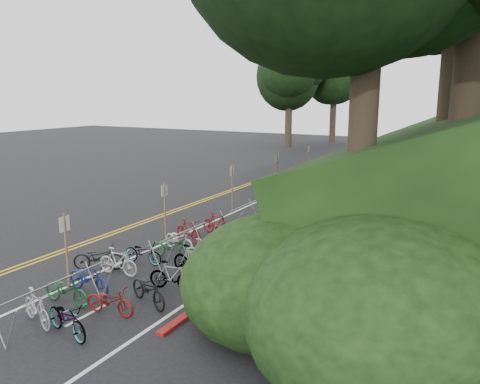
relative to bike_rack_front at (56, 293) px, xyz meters
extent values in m
plane|color=black|center=(-2.78, 2.75, -0.91)|extent=(120.00, 120.00, 0.00)
cube|color=gold|center=(-4.93, 12.75, -0.90)|extent=(0.12, 80.00, 0.01)
cube|color=gold|center=(-4.63, 12.75, -0.90)|extent=(0.12, 80.00, 0.01)
cube|color=silver|center=(-1.78, 12.75, -0.90)|extent=(0.12, 80.00, 0.01)
cube|color=silver|center=(2.42, 12.75, -0.90)|extent=(0.12, 80.00, 0.01)
cube|color=silver|center=(0.32, 0.75, -0.90)|extent=(0.10, 1.60, 0.01)
cube|color=silver|center=(0.32, 6.75, -0.90)|extent=(0.10, 1.60, 0.01)
cube|color=silver|center=(0.32, 12.75, -0.90)|extent=(0.10, 1.60, 0.01)
cube|color=silver|center=(0.32, 18.75, -0.90)|extent=(0.10, 1.60, 0.01)
cube|color=silver|center=(0.32, 24.75, -0.90)|extent=(0.10, 1.60, 0.01)
cube|color=silver|center=(0.32, 30.75, -0.90)|extent=(0.10, 1.60, 0.01)
cube|color=silver|center=(0.32, 36.75, -0.90)|extent=(0.10, 1.60, 0.01)
cube|color=maroon|center=(2.92, 14.75, -0.86)|extent=(0.25, 28.00, 0.10)
cube|color=#382819|center=(3.62, 24.75, -0.83)|extent=(1.40, 44.00, 0.16)
ellipsoid|color=#284C19|center=(4.42, 5.75, 0.13)|extent=(2.00, 2.80, 1.60)
ellipsoid|color=#284C19|center=(5.22, 10.75, 0.64)|extent=(2.60, 3.64, 2.08)
ellipsoid|color=#284C19|center=(6.42, 16.75, 1.08)|extent=(2.20, 3.08, 1.76)
ellipsoid|color=#284C19|center=(5.02, 22.75, 0.65)|extent=(3.00, 4.20, 2.40)
ellipsoid|color=#284C19|center=(5.72, 28.75, 0.82)|extent=(2.40, 3.36, 1.92)
ellipsoid|color=#284C19|center=(7.02, 32.75, 1.50)|extent=(2.80, 3.92, 2.24)
ellipsoid|color=#284C19|center=(4.22, 8.75, -0.01)|extent=(1.80, 2.52, 1.44)
ellipsoid|color=#284C19|center=(7.22, 20.75, 1.69)|extent=(3.20, 4.48, 2.56)
ellipsoid|color=black|center=(5.22, 3.25, 0.30)|extent=(5.28, 6.16, 3.52)
ellipsoid|color=black|center=(8.22, 2.25, 0.52)|extent=(6.24, 7.28, 4.16)
cylinder|color=#2D2319|center=(6.72, 5.75, 3.54)|extent=(0.85, 0.85, 6.50)
cylinder|color=#2D2319|center=(9.22, 8.75, 5.89)|extent=(0.93, 0.93, 8.00)
cylinder|color=#2D2319|center=(8.22, 14.75, 5.34)|extent=(0.90, 0.90, 7.50)
cylinder|color=#2D2319|center=(-11.78, 44.75, 2.34)|extent=(0.85, 0.85, 6.50)
ellipsoid|color=black|center=(-11.78, 44.75, 8.26)|extent=(8.89, 8.89, 8.44)
cylinder|color=#2D2319|center=(-8.78, 52.75, 2.09)|extent=(0.82, 0.82, 6.00)
ellipsoid|color=black|center=(-8.78, 52.75, 7.42)|extent=(7.78, 7.78, 7.39)
cylinder|color=#9D9E9E|center=(0.00, 0.00, 0.30)|extent=(0.05, 3.42, 0.05)
cylinder|color=#9D9E9E|center=(0.28, -1.61, -0.31)|extent=(0.61, 0.04, 1.19)
cylinder|color=#9D9E9E|center=(-0.28, 1.61, -0.31)|extent=(0.61, 0.04, 1.19)
cylinder|color=#9D9E9E|center=(0.28, 1.61, -0.31)|extent=(0.61, 0.04, 1.19)
cylinder|color=#9D9E9E|center=(0.22, 5.75, 0.24)|extent=(0.05, 3.00, 0.05)
cylinder|color=#9D9E9E|center=(-0.06, 4.35, -0.33)|extent=(0.58, 0.04, 1.13)
cylinder|color=#9D9E9E|center=(0.50, 4.35, -0.33)|extent=(0.58, 0.04, 1.13)
cylinder|color=#9D9E9E|center=(-0.06, 7.15, -0.33)|extent=(0.58, 0.04, 1.13)
cylinder|color=#9D9E9E|center=(0.50, 7.15, -0.33)|extent=(0.58, 0.04, 1.13)
cylinder|color=#9D9E9E|center=(0.22, 10.75, 0.24)|extent=(0.05, 3.00, 0.05)
cylinder|color=#9D9E9E|center=(-0.06, 9.35, -0.33)|extent=(0.58, 0.04, 1.13)
cylinder|color=#9D9E9E|center=(0.50, 9.35, -0.33)|extent=(0.58, 0.04, 1.13)
cylinder|color=#9D9E9E|center=(-0.06, 12.15, -0.33)|extent=(0.58, 0.04, 1.13)
cylinder|color=#9D9E9E|center=(0.50, 12.15, -0.33)|extent=(0.58, 0.04, 1.13)
cylinder|color=#9D9E9E|center=(0.22, 15.75, 0.24)|extent=(0.05, 3.00, 0.05)
cylinder|color=#9D9E9E|center=(-0.06, 14.35, -0.33)|extent=(0.58, 0.04, 1.13)
cylinder|color=#9D9E9E|center=(0.50, 14.35, -0.33)|extent=(0.58, 0.04, 1.13)
cylinder|color=#9D9E9E|center=(-0.06, 17.15, -0.33)|extent=(0.58, 0.04, 1.13)
cylinder|color=#9D9E9E|center=(0.50, 17.15, -0.33)|extent=(0.58, 0.04, 1.13)
cylinder|color=#9D9E9E|center=(0.22, 20.75, 0.24)|extent=(0.05, 3.00, 0.05)
cylinder|color=#9D9E9E|center=(-0.06, 19.35, -0.33)|extent=(0.58, 0.04, 1.13)
cylinder|color=#9D9E9E|center=(0.50, 19.35, -0.33)|extent=(0.58, 0.04, 1.13)
cylinder|color=#9D9E9E|center=(-0.06, 22.15, -0.33)|extent=(0.58, 0.04, 1.13)
cylinder|color=#9D9E9E|center=(0.50, 22.15, -0.33)|extent=(0.58, 0.04, 1.13)
cylinder|color=#9D9E9E|center=(0.22, 25.75, 0.24)|extent=(0.05, 3.00, 0.05)
cylinder|color=#9D9E9E|center=(-0.06, 24.35, -0.33)|extent=(0.58, 0.04, 1.13)
cylinder|color=#9D9E9E|center=(0.50, 24.35, -0.33)|extent=(0.58, 0.04, 1.13)
cylinder|color=#9D9E9E|center=(-0.06, 27.15, -0.33)|extent=(0.58, 0.04, 1.13)
cylinder|color=#9D9E9E|center=(0.50, 27.15, -0.33)|extent=(0.58, 0.04, 1.13)
cylinder|color=brown|center=(-1.72, 1.92, 0.34)|extent=(0.08, 0.08, 2.49)
cube|color=silver|center=(-1.72, 1.92, 1.24)|extent=(0.02, 0.40, 0.50)
cylinder|color=brown|center=(-2.18, 7.75, 0.34)|extent=(0.08, 0.08, 2.50)
cube|color=silver|center=(-2.18, 7.75, 1.24)|extent=(0.02, 0.40, 0.50)
cylinder|color=brown|center=(-2.18, 13.75, 0.34)|extent=(0.08, 0.08, 2.50)
cube|color=silver|center=(-2.18, 13.75, 1.24)|extent=(0.02, 0.40, 0.50)
cylinder|color=brown|center=(-2.18, 19.75, 0.34)|extent=(0.08, 0.08, 2.50)
cube|color=silver|center=(-2.18, 19.75, 1.24)|extent=(0.02, 0.40, 0.50)
cylinder|color=brown|center=(-2.18, 25.75, 0.34)|extent=(0.08, 0.08, 2.50)
cube|color=silver|center=(-2.18, 25.75, 1.24)|extent=(0.02, 0.40, 0.50)
imported|color=black|center=(-1.98, 3.52, -0.43)|extent=(1.45, 1.89, 0.95)
imported|color=#9E9EA3|center=(-0.42, -0.33, -0.41)|extent=(0.95, 1.74, 1.01)
imported|color=slate|center=(0.77, -0.35, -0.43)|extent=(1.04, 1.93, 0.96)
imported|color=#144C1E|center=(-0.75, 0.98, -0.44)|extent=(0.62, 1.77, 0.93)
imported|color=maroon|center=(0.90, 1.08, -0.49)|extent=(0.74, 1.65, 0.84)
imported|color=navy|center=(-0.77, 1.89, -0.42)|extent=(0.85, 1.93, 0.98)
imported|color=black|center=(1.44, 2.13, -0.42)|extent=(1.28, 1.97, 0.98)
imported|color=beige|center=(-1.02, 3.49, -0.42)|extent=(0.56, 1.65, 0.98)
imported|color=slate|center=(1.41, 3.35, -0.43)|extent=(0.73, 1.65, 0.96)
imported|color=slate|center=(-0.99, 4.79, -0.48)|extent=(0.63, 1.66, 0.87)
imported|color=slate|center=(1.32, 4.73, -0.38)|extent=(0.61, 1.79, 1.06)
imported|color=#144C1E|center=(-0.42, 5.84, -0.45)|extent=(1.03, 1.85, 0.92)
imported|color=#9E9EA3|center=(1.23, 5.64, -0.39)|extent=(0.61, 1.77, 1.05)
imported|color=beige|center=(-0.69, 6.68, -0.44)|extent=(1.09, 1.87, 0.93)
imported|color=slate|center=(1.38, 6.60, -0.41)|extent=(0.76, 1.71, 0.99)
imported|color=maroon|center=(-1.03, 7.83, -0.42)|extent=(0.91, 1.68, 0.97)
imported|color=slate|center=(1.40, 7.80, -0.46)|extent=(0.64, 1.73, 0.90)
imported|color=maroon|center=(-0.46, 9.27, -0.40)|extent=(0.79, 1.74, 1.01)
imported|color=#9E9EA3|center=(1.45, 9.08, -0.45)|extent=(0.67, 1.76, 0.91)
camera|label=1|loc=(10.10, -8.12, 5.31)|focal=35.00mm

